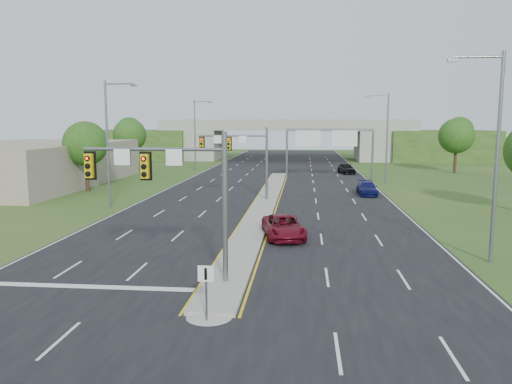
{
  "coord_description": "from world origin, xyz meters",
  "views": [
    {
      "loc": [
        3.53,
        -21.95,
        7.35
      ],
      "look_at": [
        0.49,
        9.5,
        3.0
      ],
      "focal_mm": 35.0,
      "sensor_mm": 36.0,
      "label": 1
    }
  ],
  "objects_px": {
    "overpass": "(287,142)",
    "car_far_c": "(346,168)",
    "keep_right_sign": "(206,284)",
    "signal_mast_near": "(175,182)",
    "car_far_b": "(367,188)",
    "signal_mast_far": "(243,151)",
    "sign_gantry": "(328,140)",
    "car_far_a": "(284,227)"
  },
  "relations": [
    {
      "from": "car_far_a",
      "to": "car_far_b",
      "type": "relative_size",
      "value": 1.11
    },
    {
      "from": "car_far_a",
      "to": "signal_mast_far",
      "type": "bearing_deg",
      "value": 95.4
    },
    {
      "from": "car_far_a",
      "to": "car_far_c",
      "type": "height_order",
      "value": "car_far_c"
    },
    {
      "from": "sign_gantry",
      "to": "car_far_c",
      "type": "bearing_deg",
      "value": 67.51
    },
    {
      "from": "signal_mast_near",
      "to": "car_far_b",
      "type": "height_order",
      "value": "signal_mast_near"
    },
    {
      "from": "signal_mast_near",
      "to": "signal_mast_far",
      "type": "distance_m",
      "value": 25.0
    },
    {
      "from": "signal_mast_near",
      "to": "car_far_c",
      "type": "height_order",
      "value": "signal_mast_near"
    },
    {
      "from": "signal_mast_near",
      "to": "keep_right_sign",
      "type": "bearing_deg",
      "value": -63.06
    },
    {
      "from": "sign_gantry",
      "to": "overpass",
      "type": "xyz_separation_m",
      "value": [
        -6.68,
        35.08,
        -1.69
      ]
    },
    {
      "from": "signal_mast_near",
      "to": "sign_gantry",
      "type": "distance_m",
      "value": 45.88
    },
    {
      "from": "signal_mast_far",
      "to": "signal_mast_near",
      "type": "bearing_deg",
      "value": -90.0
    },
    {
      "from": "sign_gantry",
      "to": "car_far_b",
      "type": "height_order",
      "value": "sign_gantry"
    },
    {
      "from": "car_far_b",
      "to": "car_far_c",
      "type": "height_order",
      "value": "car_far_c"
    },
    {
      "from": "signal_mast_far",
      "to": "keep_right_sign",
      "type": "bearing_deg",
      "value": -85.61
    },
    {
      "from": "overpass",
      "to": "car_far_c",
      "type": "xyz_separation_m",
      "value": [
        9.74,
        -27.69,
        -2.76
      ]
    },
    {
      "from": "keep_right_sign",
      "to": "overpass",
      "type": "bearing_deg",
      "value": 90.0
    },
    {
      "from": "car_far_c",
      "to": "keep_right_sign",
      "type": "bearing_deg",
      "value": -111.08
    },
    {
      "from": "keep_right_sign",
      "to": "car_far_c",
      "type": "relative_size",
      "value": 0.49
    },
    {
      "from": "keep_right_sign",
      "to": "car_far_a",
      "type": "relative_size",
      "value": 0.42
    },
    {
      "from": "signal_mast_far",
      "to": "sign_gantry",
      "type": "bearing_deg",
      "value": 65.89
    },
    {
      "from": "sign_gantry",
      "to": "car_far_b",
      "type": "bearing_deg",
      "value": -77.19
    },
    {
      "from": "signal_mast_near",
      "to": "keep_right_sign",
      "type": "distance_m",
      "value": 5.94
    },
    {
      "from": "signal_mast_near",
      "to": "car_far_c",
      "type": "bearing_deg",
      "value": 77.09
    },
    {
      "from": "signal_mast_near",
      "to": "keep_right_sign",
      "type": "relative_size",
      "value": 3.18
    },
    {
      "from": "signal_mast_far",
      "to": "car_far_c",
      "type": "height_order",
      "value": "signal_mast_far"
    },
    {
      "from": "keep_right_sign",
      "to": "car_far_a",
      "type": "bearing_deg",
      "value": 80.94
    },
    {
      "from": "signal_mast_far",
      "to": "car_far_b",
      "type": "relative_size",
      "value": 1.5
    },
    {
      "from": "sign_gantry",
      "to": "car_far_c",
      "type": "xyz_separation_m",
      "value": [
        3.06,
        7.39,
        -4.45
      ]
    },
    {
      "from": "signal_mast_far",
      "to": "sign_gantry",
      "type": "relative_size",
      "value": 0.6
    },
    {
      "from": "signal_mast_far",
      "to": "car_far_b",
      "type": "xyz_separation_m",
      "value": [
        12.32,
        5.15,
        -4.03
      ]
    },
    {
      "from": "car_far_a",
      "to": "signal_mast_near",
      "type": "bearing_deg",
      "value": -126.05
    },
    {
      "from": "overpass",
      "to": "car_far_c",
      "type": "distance_m",
      "value": 29.48
    },
    {
      "from": "signal_mast_near",
      "to": "signal_mast_far",
      "type": "height_order",
      "value": "same"
    },
    {
      "from": "car_far_b",
      "to": "car_far_a",
      "type": "bearing_deg",
      "value": -110.5
    },
    {
      "from": "sign_gantry",
      "to": "car_far_c",
      "type": "height_order",
      "value": "sign_gantry"
    },
    {
      "from": "overpass",
      "to": "car_far_c",
      "type": "height_order",
      "value": "overpass"
    },
    {
      "from": "signal_mast_near",
      "to": "car_far_c",
      "type": "xyz_separation_m",
      "value": [
        12.0,
        52.38,
        -3.93
      ]
    },
    {
      "from": "signal_mast_far",
      "to": "keep_right_sign",
      "type": "xyz_separation_m",
      "value": [
        2.26,
        -29.45,
        -3.21
      ]
    },
    {
      "from": "signal_mast_near",
      "to": "car_far_c",
      "type": "distance_m",
      "value": 53.88
    },
    {
      "from": "signal_mast_far",
      "to": "overpass",
      "type": "relative_size",
      "value": 0.09
    },
    {
      "from": "car_far_b",
      "to": "car_far_c",
      "type": "bearing_deg",
      "value": 91.2
    },
    {
      "from": "sign_gantry",
      "to": "car_far_a",
      "type": "height_order",
      "value": "sign_gantry"
    }
  ]
}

